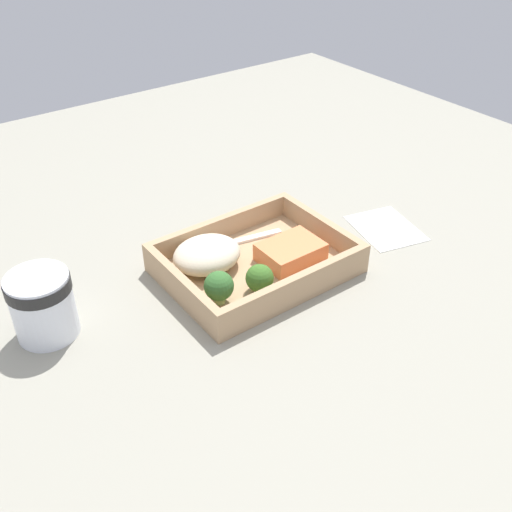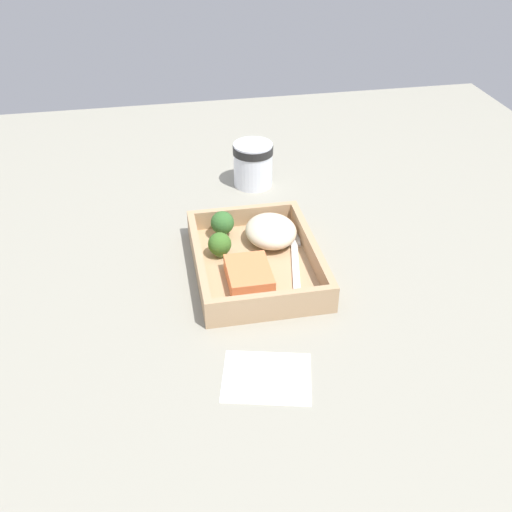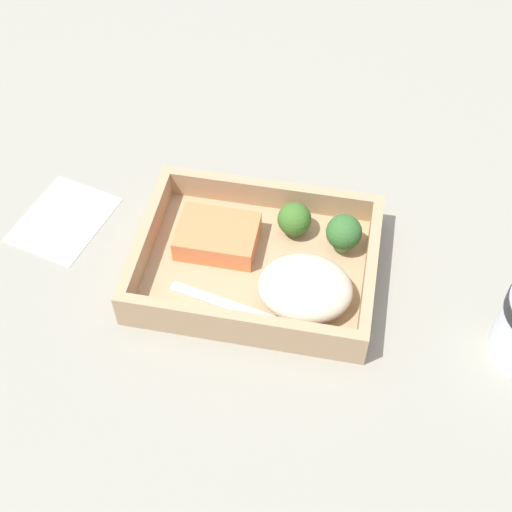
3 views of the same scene
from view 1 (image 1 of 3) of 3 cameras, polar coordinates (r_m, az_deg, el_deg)
name	(u,v)px [view 1 (image 1 of 3)]	position (r cm, az deg, el deg)	size (l,w,h in cm)	color
ground_plane	(256,276)	(89.93, 0.00, -1.94)	(160.00, 160.00, 2.00)	gray
takeout_tray	(256,268)	(88.98, 0.00, -1.11)	(26.59, 19.98, 1.20)	tan
tray_rim	(256,255)	(87.63, 0.00, 0.13)	(26.59, 19.98, 3.47)	tan
salmon_fillet	(291,252)	(88.98, 3.32, 0.39)	(9.05, 6.73, 2.77)	#ED7D48
mashed_potatoes	(207,255)	(87.23, -4.70, 0.14)	(10.20, 8.80, 4.28)	beige
broccoli_floret_1	(260,278)	(82.09, 0.35, -2.16)	(3.93, 3.93, 4.27)	#7A9D58
broccoli_floret_2	(219,287)	(80.07, -3.55, -2.92)	(4.09, 4.09, 4.84)	#80A460
fork	(228,244)	(92.86, -2.65, 1.18)	(15.80, 4.85, 0.44)	white
paper_cup	(42,302)	(80.18, -19.71, -4.18)	(8.13, 8.13, 8.99)	white
receipt_slip	(386,228)	(101.37, 12.24, 2.63)	(9.45, 11.70, 0.24)	white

